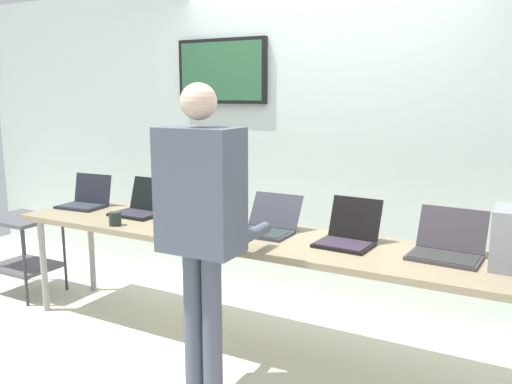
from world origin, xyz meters
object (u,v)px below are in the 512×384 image
object	(u,v)px
workbench	(254,242)
laptop_station_4	(348,234)
laptop_station_3	(268,224)
laptop_station_1	(142,206)
coffee_mug	(115,219)
storage_cart	(23,243)
person	(202,212)
laptop_station_2	(202,215)
laptop_station_0	(86,200)
laptop_station_5	(447,247)

from	to	relation	value
workbench	laptop_station_4	size ratio (longest dim) A/B	10.02
laptop_station_3	laptop_station_1	bearing A→B (deg)	179.20
coffee_mug	storage_cart	size ratio (longest dim) A/B	0.14
coffee_mug	person	bearing A→B (deg)	-20.59
workbench	coffee_mug	distance (m)	1.00
laptop_station_2	person	bearing A→B (deg)	-55.19
laptop_station_4	storage_cart	xyz separation A→B (m)	(-2.81, -0.16, -0.40)
laptop_station_0	laptop_station_1	world-z (taller)	laptop_station_1
laptop_station_3	laptop_station_4	distance (m)	0.56
laptop_station_0	laptop_station_5	xyz separation A→B (m)	(2.80, 0.01, 0.00)
laptop_station_3	storage_cart	distance (m)	2.30
coffee_mug	laptop_station_3	bearing A→B (deg)	18.90
laptop_station_1	laptop_station_0	bearing A→B (deg)	-178.55
person	coffee_mug	bearing A→B (deg)	159.41
person	laptop_station_1	bearing A→B (deg)	145.38
laptop_station_2	laptop_station_3	bearing A→B (deg)	-1.49
laptop_station_2	laptop_station_3	xyz separation A→B (m)	(0.54, -0.01, -0.00)
laptop_station_4	laptop_station_1	bearing A→B (deg)	179.27
workbench	storage_cart	distance (m)	2.22
laptop_station_4	laptop_station_5	distance (m)	0.57
laptop_station_3	coffee_mug	world-z (taller)	laptop_station_3
workbench	person	xyz separation A→B (m)	(0.02, -0.62, 0.32)
laptop_station_1	coffee_mug	xyz separation A→B (m)	(0.08, -0.36, -0.01)
laptop_station_5	storage_cart	bearing A→B (deg)	-176.95
workbench	laptop_station_3	distance (m)	0.15
laptop_station_1	laptop_station_5	bearing A→B (deg)	-0.01
laptop_station_0	laptop_station_3	xyz separation A→B (m)	(1.67, -0.00, -0.00)
workbench	laptop_station_1	bearing A→B (deg)	173.79
laptop_station_1	laptop_station_2	bearing A→B (deg)	-0.13
laptop_station_4	coffee_mug	size ratio (longest dim) A/B	3.89
laptop_station_5	workbench	bearing A→B (deg)	-174.55
laptop_station_2	laptop_station_0	bearing A→B (deg)	-179.33
laptop_station_2	coffee_mug	size ratio (longest dim) A/B	3.55
laptop_station_0	workbench	bearing A→B (deg)	-3.50
laptop_station_1	laptop_station_3	size ratio (longest dim) A/B	0.99
laptop_station_1	person	bearing A→B (deg)	-34.62
laptop_station_5	coffee_mug	distance (m)	2.18
laptop_station_1	coffee_mug	distance (m)	0.37
workbench	laptop_station_5	xyz separation A→B (m)	(1.18, 0.11, 0.11)
laptop_station_0	coffee_mug	xyz separation A→B (m)	(0.65, -0.35, -0.01)
laptop_station_1	laptop_station_4	size ratio (longest dim) A/B	1.01
laptop_station_2	laptop_station_3	world-z (taller)	laptop_station_2
laptop_station_3	laptop_station_0	bearing A→B (deg)	179.97
workbench	coffee_mug	bearing A→B (deg)	-165.46
laptop_station_3	coffee_mug	distance (m)	1.07
laptop_station_2	coffee_mug	xyz separation A→B (m)	(-0.48, -0.36, -0.01)
laptop_station_5	storage_cart	distance (m)	3.41
laptop_station_3	person	distance (m)	0.75
laptop_station_2	coffee_mug	bearing A→B (deg)	-142.92
workbench	laptop_station_1	world-z (taller)	laptop_station_1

